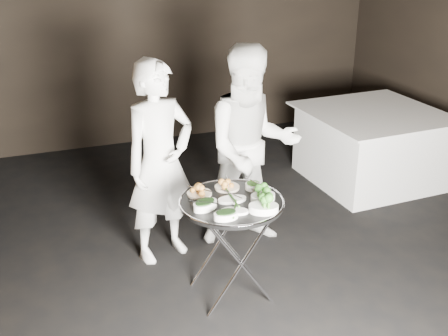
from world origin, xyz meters
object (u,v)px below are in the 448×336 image
object	(u,v)px
tray_stand	(231,244)
waiter_right	(251,148)
serving_tray	(232,202)
dining_table	(371,146)
waiter_left	(160,163)

from	to	relation	value
tray_stand	waiter_right	bearing A→B (deg)	57.72
serving_tray	dining_table	xyz separation A→B (m)	(2.11, 1.40, -0.37)
waiter_left	waiter_right	world-z (taller)	waiter_right
serving_tray	waiter_left	size ratio (longest dim) A/B	0.45
tray_stand	serving_tray	bearing A→B (deg)	0.00
tray_stand	waiter_left	size ratio (longest dim) A/B	0.46
tray_stand	serving_tray	xyz separation A→B (m)	(0.00, 0.00, 0.33)
waiter_left	serving_tray	bearing A→B (deg)	-84.41
serving_tray	waiter_right	world-z (taller)	waiter_right
serving_tray	dining_table	size ratio (longest dim) A/B	0.55
waiter_right	dining_table	bearing A→B (deg)	30.87
waiter_right	dining_table	distance (m)	1.87
tray_stand	dining_table	world-z (taller)	dining_table
serving_tray	tray_stand	bearing A→B (deg)	180.00
serving_tray	waiter_right	distance (m)	0.83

